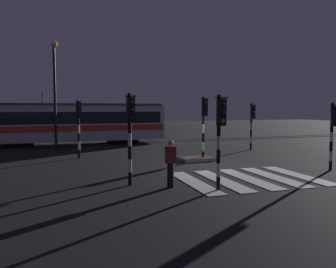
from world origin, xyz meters
TOP-DOWN VIEW (x-y plane):
  - ground_plane at (0.00, 0.00)m, footprint 120.00×120.00m
  - rail_near at (0.00, 11.93)m, footprint 80.00×0.12m
  - rail_far at (0.00, 13.37)m, footprint 80.00×0.12m
  - crosswalk_zebra at (0.00, -3.41)m, footprint 5.62×4.54m
  - traffic_island at (0.17, 1.78)m, footprint 1.85×1.25m
  - traffic_light_kerb_mid_left at (-2.06, -4.76)m, footprint 0.36×0.42m
  - traffic_light_corner_far_right at (5.82, 4.84)m, footprint 0.36×0.42m
  - traffic_light_corner_far_left at (-5.73, 4.88)m, footprint 0.36×0.42m
  - traffic_light_median_centre at (0.55, 1.64)m, footprint 0.36×0.42m
  - traffic_light_corner_near_left at (-4.72, -2.95)m, footprint 0.36×0.42m
  - traffic_light_corner_near_right at (4.61, -3.21)m, footprint 0.36×0.42m
  - street_lamp_trackside_left at (-6.79, 9.26)m, footprint 0.44×1.21m
  - tram at (-5.40, 12.64)m, footprint 14.59×2.58m
  - pedestrian_waiting_at_kerb at (-3.45, -3.70)m, footprint 0.36×0.24m

SIDE VIEW (x-z plane):
  - ground_plane at x=0.00m, z-range 0.00..0.00m
  - crosswalk_zebra at x=0.00m, z-range 0.00..0.02m
  - rail_near at x=0.00m, z-range 0.00..0.03m
  - rail_far at x=0.00m, z-range 0.00..0.03m
  - traffic_island at x=0.17m, z-range 0.00..0.18m
  - pedestrian_waiting_at_kerb at x=-3.45m, z-range 0.02..1.73m
  - tram at x=-5.40m, z-range -0.33..3.82m
  - traffic_light_corner_near_right at x=4.61m, z-range 0.49..3.57m
  - traffic_light_corner_far_right at x=5.82m, z-range 0.51..3.71m
  - traffic_light_kerb_mid_left at x=-2.06m, z-range 0.53..3.81m
  - traffic_light_corner_far_left at x=-5.73m, z-range 0.53..3.86m
  - traffic_light_corner_near_left at x=-4.72m, z-range 0.54..3.90m
  - traffic_light_median_centre at x=0.55m, z-range 0.55..4.02m
  - street_lamp_trackside_left at x=-6.79m, z-range 0.96..8.18m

